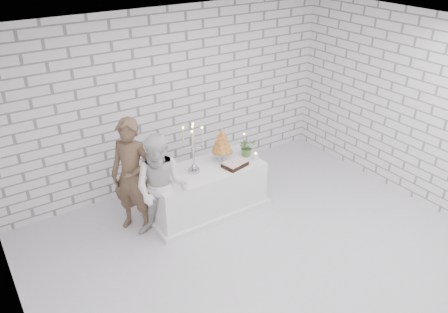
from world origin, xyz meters
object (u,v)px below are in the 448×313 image
(groom, at_px, (132,176))
(candelabra, at_px, (193,149))
(bride, at_px, (162,189))
(croquembouche, at_px, (222,146))
(cake_table, at_px, (206,189))

(groom, xyz_separation_m, candelabra, (0.92, -0.17, 0.25))
(bride, height_order, croquembouche, bride)
(cake_table, distance_m, croquembouche, 0.73)
(cake_table, bearing_deg, groom, 171.21)
(cake_table, distance_m, candelabra, 0.79)
(candelabra, distance_m, croquembouche, 0.57)
(groom, relative_size, candelabra, 2.30)
(groom, relative_size, bride, 1.09)
(candelabra, bearing_deg, bride, -159.58)
(bride, distance_m, croquembouche, 1.28)
(groom, height_order, candelabra, groom)
(cake_table, xyz_separation_m, groom, (-1.13, 0.17, 0.51))
(groom, relative_size, croquembouche, 3.37)
(groom, distance_m, bride, 0.49)
(croquembouche, bearing_deg, cake_table, -167.10)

